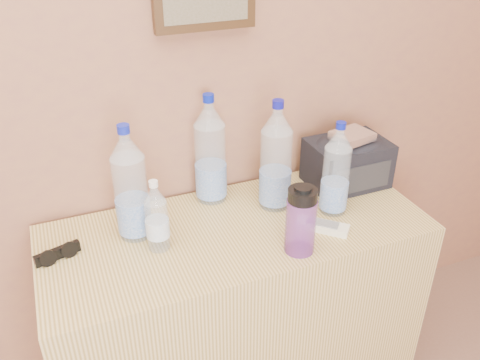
{
  "coord_description": "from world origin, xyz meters",
  "views": [
    {
      "loc": [
        0.05,
        0.56,
        1.63
      ],
      "look_at": [
        0.52,
        1.71,
        0.91
      ],
      "focal_mm": 38.0,
      "sensor_mm": 36.0,
      "label": 1
    }
  ],
  "objects_px": {
    "dresser": "(237,315)",
    "toiletry_bag": "(347,160)",
    "pet_large_c": "(276,161)",
    "pet_large_d": "(336,173)",
    "pet_large_b": "(210,155)",
    "nalgene_bottle": "(301,220)",
    "pet_small": "(157,219)",
    "pet_large_a": "(131,189)",
    "sunglasses": "(57,253)",
    "foil_packet": "(352,136)",
    "ac_remote": "(323,226)"
  },
  "relations": [
    {
      "from": "ac_remote",
      "to": "foil_packet",
      "type": "xyz_separation_m",
      "value": [
        0.21,
        0.19,
        0.18
      ]
    },
    {
      "from": "dresser",
      "to": "toiletry_bag",
      "type": "height_order",
      "value": "toiletry_bag"
    },
    {
      "from": "pet_large_d",
      "to": "ac_remote",
      "type": "bearing_deg",
      "value": -135.6
    },
    {
      "from": "pet_large_a",
      "to": "pet_small",
      "type": "xyz_separation_m",
      "value": [
        0.05,
        -0.09,
        -0.06
      ]
    },
    {
      "from": "pet_large_a",
      "to": "sunglasses",
      "type": "bearing_deg",
      "value": -171.5
    },
    {
      "from": "dresser",
      "to": "pet_large_a",
      "type": "distance_m",
      "value": 0.61
    },
    {
      "from": "pet_large_a",
      "to": "pet_large_c",
      "type": "height_order",
      "value": "pet_large_c"
    },
    {
      "from": "pet_large_a",
      "to": "pet_large_d",
      "type": "relative_size",
      "value": 1.16
    },
    {
      "from": "nalgene_bottle",
      "to": "sunglasses",
      "type": "distance_m",
      "value": 0.68
    },
    {
      "from": "pet_small",
      "to": "foil_packet",
      "type": "bearing_deg",
      "value": 7.75
    },
    {
      "from": "pet_large_c",
      "to": "pet_small",
      "type": "xyz_separation_m",
      "value": [
        -0.4,
        -0.08,
        -0.06
      ]
    },
    {
      "from": "sunglasses",
      "to": "ac_remote",
      "type": "relative_size",
      "value": 0.82
    },
    {
      "from": "pet_large_c",
      "to": "toiletry_bag",
      "type": "xyz_separation_m",
      "value": [
        0.29,
        0.03,
        -0.07
      ]
    },
    {
      "from": "pet_large_c",
      "to": "pet_large_d",
      "type": "bearing_deg",
      "value": -32.5
    },
    {
      "from": "toiletry_bag",
      "to": "nalgene_bottle",
      "type": "bearing_deg",
      "value": -140.14
    },
    {
      "from": "foil_packet",
      "to": "nalgene_bottle",
      "type": "bearing_deg",
      "value": -141.34
    },
    {
      "from": "nalgene_bottle",
      "to": "toiletry_bag",
      "type": "relative_size",
      "value": 0.8
    },
    {
      "from": "dresser",
      "to": "pet_large_b",
      "type": "distance_m",
      "value": 0.56
    },
    {
      "from": "pet_large_b",
      "to": "toiletry_bag",
      "type": "relative_size",
      "value": 1.39
    },
    {
      "from": "dresser",
      "to": "nalgene_bottle",
      "type": "bearing_deg",
      "value": -53.85
    },
    {
      "from": "pet_large_a",
      "to": "nalgene_bottle",
      "type": "distance_m",
      "value": 0.49
    },
    {
      "from": "pet_large_d",
      "to": "nalgene_bottle",
      "type": "distance_m",
      "value": 0.24
    },
    {
      "from": "pet_large_d",
      "to": "toiletry_bag",
      "type": "xyz_separation_m",
      "value": [
        0.13,
        0.13,
        -0.05
      ]
    },
    {
      "from": "sunglasses",
      "to": "toiletry_bag",
      "type": "distance_m",
      "value": 0.97
    },
    {
      "from": "dresser",
      "to": "nalgene_bottle",
      "type": "height_order",
      "value": "nalgene_bottle"
    },
    {
      "from": "pet_small",
      "to": "toiletry_bag",
      "type": "distance_m",
      "value": 0.7
    },
    {
      "from": "dresser",
      "to": "pet_large_d",
      "type": "height_order",
      "value": "pet_large_d"
    },
    {
      "from": "pet_large_a",
      "to": "pet_large_d",
      "type": "height_order",
      "value": "pet_large_a"
    },
    {
      "from": "foil_packet",
      "to": "pet_large_c",
      "type": "bearing_deg",
      "value": -177.48
    },
    {
      "from": "nalgene_bottle",
      "to": "ac_remote",
      "type": "relative_size",
      "value": 1.33
    },
    {
      "from": "ac_remote",
      "to": "toiletry_bag",
      "type": "bearing_deg",
      "value": 88.64
    },
    {
      "from": "pet_large_a",
      "to": "foil_packet",
      "type": "relative_size",
      "value": 2.89
    },
    {
      "from": "dresser",
      "to": "foil_packet",
      "type": "bearing_deg",
      "value": 11.11
    },
    {
      "from": "dresser",
      "to": "ac_remote",
      "type": "height_order",
      "value": "ac_remote"
    },
    {
      "from": "sunglasses",
      "to": "foil_packet",
      "type": "xyz_separation_m",
      "value": [
        0.96,
        0.04,
        0.17
      ]
    },
    {
      "from": "pet_large_c",
      "to": "foil_packet",
      "type": "relative_size",
      "value": 2.95
    },
    {
      "from": "pet_large_b",
      "to": "pet_large_c",
      "type": "relative_size",
      "value": 1.01
    },
    {
      "from": "pet_large_b",
      "to": "sunglasses",
      "type": "relative_size",
      "value": 2.84
    },
    {
      "from": "pet_large_d",
      "to": "pet_small",
      "type": "relative_size",
      "value": 1.4
    },
    {
      "from": "pet_large_c",
      "to": "pet_large_d",
      "type": "height_order",
      "value": "pet_large_c"
    },
    {
      "from": "pet_large_c",
      "to": "nalgene_bottle",
      "type": "distance_m",
      "value": 0.25
    },
    {
      "from": "pet_large_d",
      "to": "nalgene_bottle",
      "type": "xyz_separation_m",
      "value": [
        -0.2,
        -0.14,
        -0.03
      ]
    },
    {
      "from": "nalgene_bottle",
      "to": "foil_packet",
      "type": "bearing_deg",
      "value": 38.66
    },
    {
      "from": "pet_large_b",
      "to": "pet_large_d",
      "type": "distance_m",
      "value": 0.4
    },
    {
      "from": "pet_large_c",
      "to": "pet_large_d",
      "type": "xyz_separation_m",
      "value": [
        0.16,
        -0.1,
        -0.02
      ]
    },
    {
      "from": "ac_remote",
      "to": "dresser",
      "type": "bearing_deg",
      "value": -160.69
    },
    {
      "from": "toiletry_bag",
      "to": "pet_large_b",
      "type": "bearing_deg",
      "value": 169.63
    },
    {
      "from": "pet_large_b",
      "to": "toiletry_bag",
      "type": "bearing_deg",
      "value": -9.98
    },
    {
      "from": "pet_small",
      "to": "pet_large_b",
      "type": "bearing_deg",
      "value": 40.75
    },
    {
      "from": "dresser",
      "to": "pet_small",
      "type": "bearing_deg",
      "value": -178.49
    }
  ]
}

